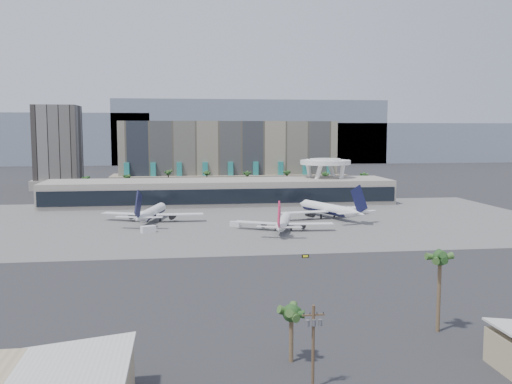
{
  "coord_description": "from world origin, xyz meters",
  "views": [
    {
      "loc": [
        -20.3,
        -171.2,
        36.08
      ],
      "look_at": [
        8.42,
        40.0,
        13.25
      ],
      "focal_mm": 40.0,
      "sensor_mm": 36.0,
      "label": 1
    }
  ],
  "objects": [
    {
      "name": "ground",
      "position": [
        0.0,
        0.0,
        0.0
      ],
      "size": [
        900.0,
        900.0,
        0.0
      ],
      "primitive_type": "plane",
      "color": "#232326",
      "rests_on": "ground"
    },
    {
      "name": "apron_pad",
      "position": [
        0.0,
        55.0,
        0.03
      ],
      "size": [
        260.0,
        130.0,
        0.06
      ],
      "primitive_type": "cube",
      "color": "#5B5B59",
      "rests_on": "ground"
    },
    {
      "name": "mountain_ridge",
      "position": [
        27.88,
        470.0,
        29.89
      ],
      "size": [
        680.0,
        60.0,
        70.0
      ],
      "color": "gray",
      "rests_on": "ground"
    },
    {
      "name": "hotel",
      "position": [
        10.0,
        174.41,
        16.81
      ],
      "size": [
        140.0,
        30.0,
        42.0
      ],
      "color": "gray",
      "rests_on": "ground"
    },
    {
      "name": "office_tower",
      "position": [
        -95.0,
        200.0,
        22.94
      ],
      "size": [
        30.0,
        30.0,
        52.0
      ],
      "color": "black",
      "rests_on": "ground"
    },
    {
      "name": "terminal",
      "position": [
        0.0,
        109.84,
        6.52
      ],
      "size": [
        170.0,
        32.5,
        14.5
      ],
      "color": "#A29B8E",
      "rests_on": "ground"
    },
    {
      "name": "saucer_structure",
      "position": [
        55.0,
        116.0,
        18.45
      ],
      "size": [
        26.0,
        26.0,
        21.89
      ],
      "color": "white",
      "rests_on": "ground"
    },
    {
      "name": "palm_row",
      "position": [
        7.0,
        145.0,
        10.5
      ],
      "size": [
        157.8,
        2.8,
        13.1
      ],
      "color": "brown",
      "rests_on": "ground"
    },
    {
      "name": "utility_pole",
      "position": [
        -2.0,
        -96.09,
        7.14
      ],
      "size": [
        3.2,
        0.85,
        12.0
      ],
      "color": "#4C3826",
      "rests_on": "ground"
    },
    {
      "name": "airliner_left",
      "position": [
        -31.34,
        57.24,
        3.72
      ],
      "size": [
        40.6,
        42.2,
        14.76
      ],
      "rotation": [
        0.0,
        0.0,
        -0.22
      ],
      "color": "white",
      "rests_on": "ground"
    },
    {
      "name": "airliner_centre",
      "position": [
        17.0,
        29.86,
        3.27
      ],
      "size": [
        35.4,
        36.71,
        12.97
      ],
      "rotation": [
        0.0,
        0.0,
        -0.27
      ],
      "color": "white",
      "rests_on": "ground"
    },
    {
      "name": "airliner_right",
      "position": [
        41.38,
        56.98,
        3.92
      ],
      "size": [
        41.24,
        42.53,
        15.53
      ],
      "rotation": [
        0.0,
        0.0,
        0.39
      ],
      "color": "white",
      "rests_on": "ground"
    },
    {
      "name": "service_vehicle_a",
      "position": [
        -31.41,
        32.61,
        1.23
      ],
      "size": [
        5.62,
        4.28,
        2.47
      ],
      "primitive_type": "cube",
      "rotation": [
        0.0,
        0.0,
        0.41
      ],
      "color": "white",
      "rests_on": "ground"
    },
    {
      "name": "service_vehicle_b",
      "position": [
        0.61,
        41.86,
        0.96
      ],
      "size": [
        4.26,
        3.32,
        1.93
      ],
      "primitive_type": "cube",
      "rotation": [
        0.0,
        0.0,
        -0.36
      ],
      "color": "silver",
      "rests_on": "ground"
    },
    {
      "name": "taxiway_sign",
      "position": [
        15.29,
        -14.47,
        0.47
      ],
      "size": [
        2.08,
        0.45,
        0.94
      ],
      "rotation": [
        0.0,
        0.0,
        0.07
      ],
      "color": "black",
      "rests_on": "ground"
    },
    {
      "name": "near_palm_a",
      "position": [
        -3.23,
        -86.56,
        6.49
      ],
      "size": [
        6.0,
        6.0,
        9.27
      ],
      "color": "brown",
      "rests_on": "ground"
    },
    {
      "name": "near_palm_b",
      "position": [
        25.71,
        -76.78,
        12.07
      ],
      "size": [
        6.0,
        6.0,
        14.98
      ],
      "color": "brown",
      "rests_on": "ground"
    }
  ]
}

